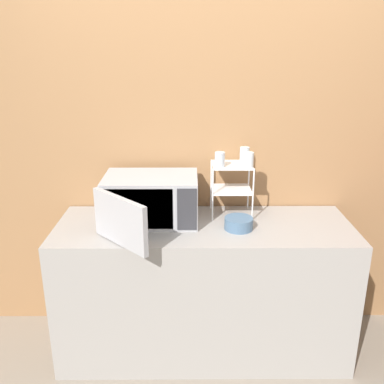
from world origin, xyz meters
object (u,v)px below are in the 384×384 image
glass_front_left (220,160)px  glass_back_right (245,154)px  glass_front_right (249,160)px  dish_rack (232,179)px  microwave (150,200)px  bowl (239,224)px

glass_front_left → glass_back_right: same height
glass_front_right → dish_rack: bearing=141.5°
dish_rack → glass_front_left: bearing=-140.7°
microwave → bowl: microwave is taller
glass_back_right → glass_front_right: bearing=-86.7°
glass_front_right → bowl: 0.39m
glass_front_left → glass_back_right: 0.21m
microwave → glass_back_right: (0.59, 0.18, 0.24)m
microwave → dish_rack: (0.51, 0.12, 0.10)m
microwave → glass_front_right: 0.65m
glass_back_right → bowl: bearing=-100.9°
dish_rack → glass_back_right: glass_back_right is taller
glass_front_right → glass_front_left: bearing=178.3°
glass_back_right → glass_front_right: (0.01, -0.14, 0.00)m
bowl → glass_front_right: bearing=68.3°
glass_front_right → bowl: (-0.07, -0.16, -0.35)m
microwave → glass_front_left: glass_front_left is taller
microwave → glass_back_right: bearing=17.0°
microwave → dish_rack: bearing=13.2°
bowl → dish_rack: bearing=96.2°
microwave → glass_front_right: glass_front_right is taller
glass_front_left → bowl: bearing=-57.4°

